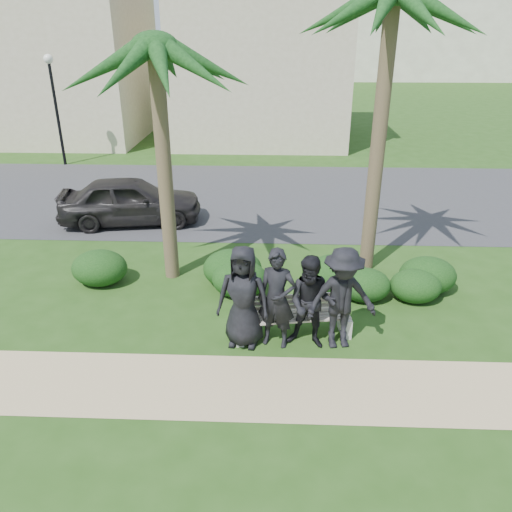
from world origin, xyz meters
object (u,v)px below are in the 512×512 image
object	(u,v)px
palm_left	(155,49)
car_a	(130,201)
park_bench	(293,320)
man_d	(342,299)
man_c	(311,303)
man_a	(243,297)
street_lamp	(53,91)
man_b	(277,299)

from	to	relation	value
palm_left	car_a	distance (m)	5.64
park_bench	man_d	xyz separation A→B (m)	(0.83, -0.28, 0.62)
palm_left	man_c	bearing A→B (deg)	-41.43
man_a	man_d	world-z (taller)	man_d
man_a	car_a	xyz separation A→B (m)	(-3.64, 5.96, -0.27)
man_d	car_a	xyz separation A→B (m)	(-5.36, 5.98, -0.28)
man_c	street_lamp	bearing A→B (deg)	140.11
man_a	man_d	xyz separation A→B (m)	(1.72, -0.02, 0.01)
park_bench	palm_left	world-z (taller)	palm_left
park_bench	man_a	bearing A→B (deg)	-172.62
man_c	man_b	bearing A→B (deg)	-168.66
man_a	man_c	distance (m)	1.20
street_lamp	man_d	world-z (taller)	street_lamp
man_a	man_c	bearing A→B (deg)	6.84
man_c	car_a	xyz separation A→B (m)	(-4.83, 5.99, -0.19)
park_bench	man_c	bearing A→B (deg)	-53.16
street_lamp	park_bench	world-z (taller)	street_lamp
man_a	man_b	distance (m)	0.59
park_bench	car_a	bearing A→B (deg)	119.63
palm_left	man_b	bearing A→B (deg)	-47.62
palm_left	street_lamp	bearing A→B (deg)	122.90
street_lamp	man_a	size ratio (longest dim) A/B	2.25
man_b	man_d	distance (m)	1.13
man_d	street_lamp	bearing A→B (deg)	119.11
street_lamp	palm_left	world-z (taller)	palm_left
man_d	man_c	bearing A→B (deg)	172.42
man_b	man_a	bearing A→B (deg)	-167.61
park_bench	palm_left	xyz separation A→B (m)	(-2.71, 2.36, 4.52)
man_b	palm_left	size ratio (longest dim) A/B	0.32
man_b	man_c	distance (m)	0.61
man_a	palm_left	size ratio (longest dim) A/B	0.33
park_bench	street_lamp	bearing A→B (deg)	117.74
park_bench	man_c	size ratio (longest dim) A/B	1.26
street_lamp	man_c	distance (m)	15.87
man_c	palm_left	world-z (taller)	palm_left
man_b	man_c	size ratio (longest dim) A/B	1.07
street_lamp	car_a	size ratio (longest dim) A/B	1.07
palm_left	car_a	xyz separation A→B (m)	(-1.82, 3.34, -4.17)
park_bench	man_c	distance (m)	0.68
man_c	car_a	distance (m)	7.70
man_a	man_d	bearing A→B (deg)	7.85
man_c	man_d	size ratio (longest dim) A/B	0.91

